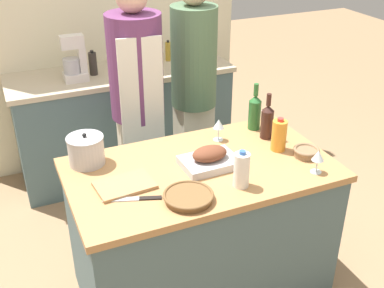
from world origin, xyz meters
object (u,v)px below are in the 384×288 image
(milk_jug, at_px, (242,170))
(person_cook_aproned, at_px, (138,99))
(wine_bottle_dark, at_px, (255,111))
(knife_chef, at_px, (134,199))
(wine_glass_left, at_px, (318,157))
(roasting_pan, at_px, (210,159))
(mixing_bowl, at_px, (306,152))
(condiment_bottle_tall, at_px, (168,51))
(juice_jug, at_px, (279,135))
(condiment_bottle_short, at_px, (93,64))
(stock_pot, at_px, (86,150))
(wicker_basket, at_px, (188,197))
(wine_bottle_green, at_px, (267,121))
(cutting_board, at_px, (125,185))
(stand_mixer, at_px, (74,62))
(wine_glass_right, at_px, (219,125))
(person_cook_guest, at_px, (194,86))

(milk_jug, relative_size, person_cook_aproned, 0.12)
(wine_bottle_dark, bearing_deg, knife_chef, -154.15)
(wine_glass_left, relative_size, person_cook_aproned, 0.07)
(roasting_pan, height_order, knife_chef, roasting_pan)
(mixing_bowl, distance_m, condiment_bottle_tall, 1.80)
(juice_jug, relative_size, wine_glass_left, 1.54)
(wine_bottle_dark, relative_size, condiment_bottle_short, 1.53)
(wine_glass_left, bearing_deg, condiment_bottle_short, 112.06)
(stock_pot, bearing_deg, knife_chef, -73.10)
(wicker_basket, xyz_separation_m, mixing_bowl, (0.78, 0.13, 0.01))
(wine_bottle_green, bearing_deg, roasting_pan, -159.83)
(cutting_board, xyz_separation_m, mixing_bowl, (1.04, -0.11, 0.02))
(wine_bottle_green, bearing_deg, cutting_board, -169.03)
(wine_glass_left, distance_m, stand_mixer, 2.02)
(cutting_board, distance_m, stand_mixer, 1.54)
(juice_jug, xyz_separation_m, stand_mixer, (-0.86, 1.50, 0.09))
(wine_glass_left, xyz_separation_m, condiment_bottle_short, (-0.76, 1.87, 0.03))
(wicker_basket, bearing_deg, wine_bottle_dark, 39.23)
(wine_bottle_dark, xyz_separation_m, condiment_bottle_tall, (-0.05, 1.37, -0.00))
(knife_chef, bearing_deg, roasting_pan, 16.78)
(cutting_board, xyz_separation_m, milk_jug, (0.55, -0.23, 0.09))
(stock_pot, height_order, condiment_bottle_short, condiment_bottle_short)
(wine_bottle_dark, relative_size, stand_mixer, 0.85)
(mixing_bowl, distance_m, person_cook_aproned, 1.20)
(stock_pot, relative_size, mixing_bowl, 1.36)
(condiment_bottle_short, bearing_deg, juice_jug, -65.76)
(wine_glass_right, bearing_deg, knife_chef, -148.63)
(wine_glass_right, distance_m, person_cook_aproned, 0.69)
(wicker_basket, bearing_deg, condiment_bottle_short, 90.90)
(wine_bottle_dark, distance_m, stand_mixer, 1.49)
(milk_jug, bearing_deg, wicker_basket, -177.52)
(person_cook_aproned, bearing_deg, stand_mixer, 120.92)
(roasting_pan, distance_m, wine_bottle_green, 0.50)
(condiment_bottle_short, bearing_deg, person_cook_aproned, -79.25)
(roasting_pan, relative_size, stand_mixer, 0.89)
(stock_pot, bearing_deg, roasting_pan, -25.85)
(mixing_bowl, bearing_deg, wine_glass_right, 134.48)
(wine_bottle_dark, relative_size, wine_glass_left, 2.31)
(roasting_pan, bearing_deg, cutting_board, -178.34)
(mixing_bowl, height_order, juice_jug, juice_jug)
(cutting_board, height_order, stand_mixer, stand_mixer)
(juice_jug, height_order, person_cook_guest, person_cook_guest)
(person_cook_aproned, xyz_separation_m, person_cook_guest, (0.43, 0.03, 0.01))
(roasting_pan, xyz_separation_m, cutting_board, (-0.49, -0.01, -0.04))
(cutting_board, relative_size, wine_bottle_green, 1.07)
(wine_bottle_dark, bearing_deg, stand_mixer, 125.86)
(wine_bottle_green, distance_m, condiment_bottle_short, 1.59)
(juice_jug, bearing_deg, person_cook_aproned, 123.65)
(stock_pot, bearing_deg, stand_mixer, 81.06)
(cutting_board, relative_size, stock_pot, 1.51)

